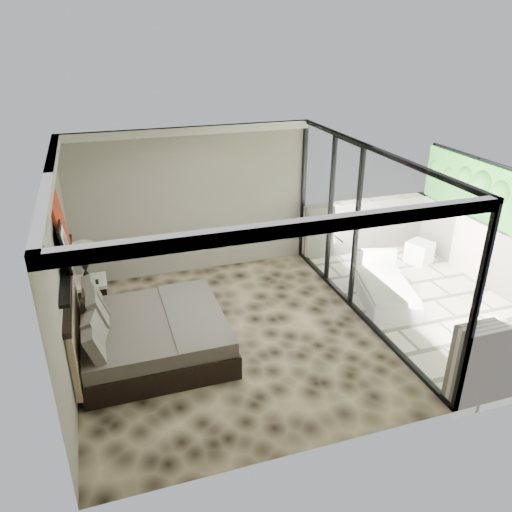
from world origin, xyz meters
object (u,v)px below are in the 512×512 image
object	(u,v)px
bed	(147,334)
table_lamp	(84,257)
nightstand	(91,293)
lounger	(384,288)
ottoman	(419,252)

from	to	relation	value
bed	table_lamp	xyz separation A→B (m)	(-0.77, 1.67, 0.60)
nightstand	lounger	distance (m)	5.07
ottoman	nightstand	bearing A→B (deg)	178.34
bed	nightstand	bearing A→B (deg)	114.09
bed	table_lamp	size ratio (longest dim) A/B	3.18
ottoman	lounger	size ratio (longest dim) A/B	0.25
nightstand	table_lamp	size ratio (longest dim) A/B	0.84
ottoman	lounger	world-z (taller)	lounger
nightstand	ottoman	bearing A→B (deg)	11.90
table_lamp	nightstand	bearing A→B (deg)	-20.46
lounger	ottoman	bearing A→B (deg)	51.23
table_lamp	ottoman	bearing A→B (deg)	-1.73
lounger	nightstand	bearing A→B (deg)	-179.62
nightstand	table_lamp	distance (m)	0.67
nightstand	ottoman	size ratio (longest dim) A/B	1.27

